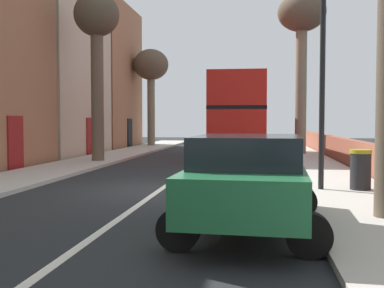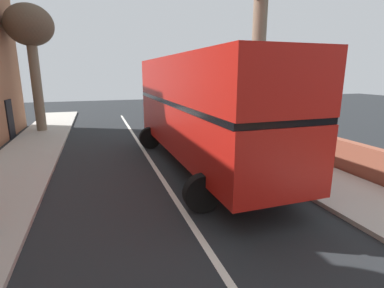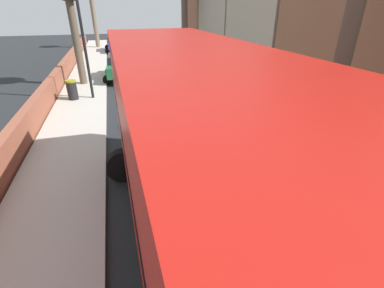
{
  "view_description": "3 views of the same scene",
  "coord_description": "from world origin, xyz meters",
  "px_view_note": "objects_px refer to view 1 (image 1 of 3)",
  "views": [
    {
      "loc": [
        2.63,
        -12.44,
        1.88
      ],
      "look_at": [
        0.23,
        4.63,
        1.04
      ],
      "focal_mm": 43.22,
      "sensor_mm": 36.0,
      "label": 1
    },
    {
      "loc": [
        -1.94,
        1.85,
        3.49
      ],
      "look_at": [
        0.77,
        10.14,
        1.37
      ],
      "focal_mm": 27.37,
      "sensor_mm": 36.0,
      "label": 2
    },
    {
      "loc": [
        2.95,
        15.58,
        4.66
      ],
      "look_at": [
        1.23,
        9.39,
        1.42
      ],
      "focal_mm": 25.62,
      "sensor_mm": 36.0,
      "label": 3
    }
  ],
  "objects_px": {
    "street_tree_right_3": "(302,24)",
    "street_tree_left_4": "(151,69)",
    "street_tree_left_2": "(97,30)",
    "lamppost_right": "(323,47)",
    "double_decker_bus": "(239,113)",
    "parked_car_green_right_1": "(249,177)",
    "litter_bin_right": "(361,169)"
  },
  "relations": [
    {
      "from": "double_decker_bus",
      "to": "street_tree_left_4",
      "type": "distance_m",
      "value": 12.11
    },
    {
      "from": "street_tree_right_3",
      "to": "street_tree_left_4",
      "type": "height_order",
      "value": "street_tree_right_3"
    },
    {
      "from": "parked_car_green_right_1",
      "to": "litter_bin_right",
      "type": "height_order",
      "value": "parked_car_green_right_1"
    },
    {
      "from": "double_decker_bus",
      "to": "parked_car_green_right_1",
      "type": "relative_size",
      "value": 2.27
    },
    {
      "from": "double_decker_bus",
      "to": "street_tree_left_4",
      "type": "height_order",
      "value": "street_tree_left_4"
    },
    {
      "from": "street_tree_right_3",
      "to": "litter_bin_right",
      "type": "bearing_deg",
      "value": -88.91
    },
    {
      "from": "double_decker_bus",
      "to": "street_tree_left_2",
      "type": "distance_m",
      "value": 8.34
    },
    {
      "from": "street_tree_left_2",
      "to": "street_tree_left_4",
      "type": "relative_size",
      "value": 1.06
    },
    {
      "from": "double_decker_bus",
      "to": "lamppost_right",
      "type": "xyz_separation_m",
      "value": [
        2.6,
        -11.99,
        1.45
      ]
    },
    {
      "from": "street_tree_left_2",
      "to": "lamppost_right",
      "type": "xyz_separation_m",
      "value": [
        8.83,
        -7.83,
        -2.21
      ]
    },
    {
      "from": "parked_car_green_right_1",
      "to": "lamppost_right",
      "type": "xyz_separation_m",
      "value": [
        1.8,
        4.54,
        2.86
      ]
    },
    {
      "from": "parked_car_green_right_1",
      "to": "street_tree_right_3",
      "type": "xyz_separation_m",
      "value": [
        2.54,
        18.41,
        6.28
      ]
    },
    {
      "from": "parked_car_green_right_1",
      "to": "lamppost_right",
      "type": "relative_size",
      "value": 0.72
    },
    {
      "from": "double_decker_bus",
      "to": "parked_car_green_right_1",
      "type": "xyz_separation_m",
      "value": [
        0.8,
        -16.54,
        -1.41
      ]
    },
    {
      "from": "lamppost_right",
      "to": "litter_bin_right",
      "type": "bearing_deg",
      "value": 2.83
    },
    {
      "from": "litter_bin_right",
      "to": "parked_car_green_right_1",
      "type": "bearing_deg",
      "value": -121.39
    },
    {
      "from": "parked_car_green_right_1",
      "to": "lamppost_right",
      "type": "distance_m",
      "value": 5.66
    },
    {
      "from": "street_tree_left_2",
      "to": "litter_bin_right",
      "type": "xyz_separation_m",
      "value": [
        9.83,
        -7.78,
        -5.37
      ]
    },
    {
      "from": "parked_car_green_right_1",
      "to": "street_tree_left_2",
      "type": "relative_size",
      "value": 0.6
    },
    {
      "from": "street_tree_right_3",
      "to": "street_tree_left_4",
      "type": "distance_m",
      "value": 12.75
    },
    {
      "from": "double_decker_bus",
      "to": "litter_bin_right",
      "type": "height_order",
      "value": "double_decker_bus"
    },
    {
      "from": "street_tree_right_3",
      "to": "litter_bin_right",
      "type": "height_order",
      "value": "street_tree_right_3"
    },
    {
      "from": "street_tree_left_2",
      "to": "street_tree_left_4",
      "type": "bearing_deg",
      "value": 92.74
    },
    {
      "from": "parked_car_green_right_1",
      "to": "street_tree_left_4",
      "type": "distance_m",
      "value": 27.44
    },
    {
      "from": "double_decker_bus",
      "to": "street_tree_right_3",
      "type": "relative_size",
      "value": 1.16
    },
    {
      "from": "street_tree_left_2",
      "to": "parked_car_green_right_1",
      "type": "bearing_deg",
      "value": -60.41
    },
    {
      "from": "street_tree_right_3",
      "to": "litter_bin_right",
      "type": "relative_size",
      "value": 8.47
    },
    {
      "from": "parked_car_green_right_1",
      "to": "double_decker_bus",
      "type": "bearing_deg",
      "value": 92.76
    },
    {
      "from": "double_decker_bus",
      "to": "parked_car_green_right_1",
      "type": "bearing_deg",
      "value": -87.24
    },
    {
      "from": "street_tree_left_2",
      "to": "street_tree_right_3",
      "type": "xyz_separation_m",
      "value": [
        9.56,
        6.03,
        1.21
      ]
    },
    {
      "from": "parked_car_green_right_1",
      "to": "street_tree_right_3",
      "type": "distance_m",
      "value": 19.61
    },
    {
      "from": "street_tree_left_4",
      "to": "litter_bin_right",
      "type": "distance_m",
      "value": 24.29
    }
  ]
}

